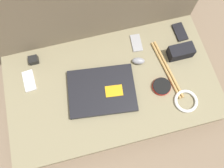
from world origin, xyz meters
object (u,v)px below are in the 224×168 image
computer_mouse (138,61)px  charger_brick (34,60)px  phone_small (180,32)px  speaker_puck (162,86)px  phone_silver (136,43)px  camera_pouch (181,52)px  laptop (102,91)px  phone_black (29,81)px

computer_mouse → charger_brick: charger_brick is taller
computer_mouse → phone_small: computer_mouse is taller
speaker_puck → phone_silver: 0.29m
speaker_puck → camera_pouch: (0.16, 0.16, 0.02)m
phone_small → charger_brick: bearing=176.5°
camera_pouch → computer_mouse: bearing=177.2°
laptop → speaker_puck: (0.31, -0.05, -0.00)m
speaker_puck → laptop: bearing=170.2°
speaker_puck → phone_small: 0.36m
computer_mouse → phone_silver: 0.12m
phone_black → phone_small: bearing=1.5°
phone_silver → phone_black: phone_black is taller
computer_mouse → phone_silver: size_ratio=0.70×
phone_small → camera_pouch: 0.14m
laptop → charger_brick: size_ratio=7.58×
speaker_puck → phone_silver: speaker_puck is taller
computer_mouse → camera_pouch: (0.24, -0.01, 0.02)m
speaker_puck → charger_brick: bearing=153.5°
computer_mouse → charger_brick: 0.58m
phone_silver → phone_small: phone_small is taller
charger_brick → phone_black: bearing=-111.4°
laptop → computer_mouse: 0.26m
speaker_puck → camera_pouch: bearing=45.2°
computer_mouse → phone_small: 0.31m
phone_black → phone_silver: bearing=3.4°
laptop → phone_black: 0.40m
phone_silver → camera_pouch: camera_pouch is taller
camera_pouch → charger_brick: (-0.80, 0.16, -0.02)m
computer_mouse → camera_pouch: camera_pouch is taller
phone_silver → phone_black: size_ratio=0.92×
computer_mouse → phone_black: computer_mouse is taller
speaker_puck → phone_silver: (-0.06, 0.29, -0.01)m
computer_mouse → camera_pouch: bearing=14.4°
laptop → phone_small: laptop is taller
computer_mouse → camera_pouch: 0.24m
phone_small → charger_brick: charger_brick is taller
computer_mouse → phone_black: 0.60m
laptop → phone_small: size_ratio=3.26×
phone_black → charger_brick: bearing=64.8°
computer_mouse → phone_black: (-0.60, 0.04, -0.01)m
camera_pouch → charger_brick: 0.81m
charger_brick → phone_small: bearing=-1.8°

